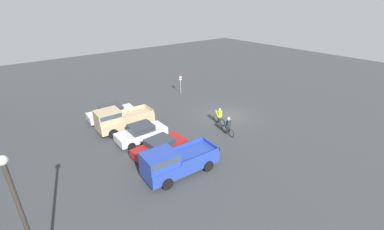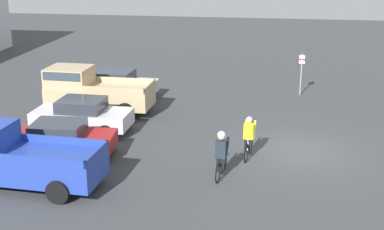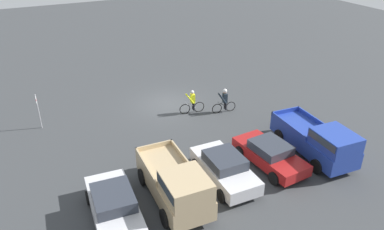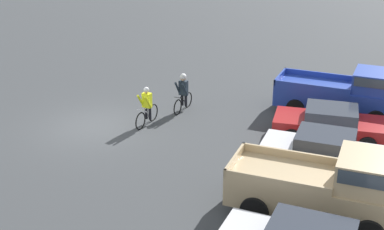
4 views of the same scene
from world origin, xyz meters
name	(u,v)px [view 4 (image 4 of 4)]	position (x,y,z in m)	size (l,w,h in m)	color
ground_plane	(94,126)	(0.00, 0.00, 0.00)	(80.00, 80.00, 0.00)	#383A3D
pickup_truck_0	(351,92)	(-4.63, 9.73, 1.08)	(2.38, 5.39, 2.09)	#233D9E
sedan_0	(331,123)	(-1.86, 9.20, 0.69)	(2.22, 4.37, 1.34)	maroon
sedan_1	(324,153)	(0.94, 9.29, 0.73)	(2.03, 4.24, 1.46)	silver
pickup_truck_1	(334,186)	(3.75, 9.86, 1.13)	(2.30, 5.11, 2.18)	tan
cyclist_0	(147,106)	(-0.90, 1.98, 0.80)	(1.74, 0.50, 1.65)	black
cyclist_1	(183,91)	(-2.87, 2.82, 0.89)	(1.70, 0.50, 1.72)	black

